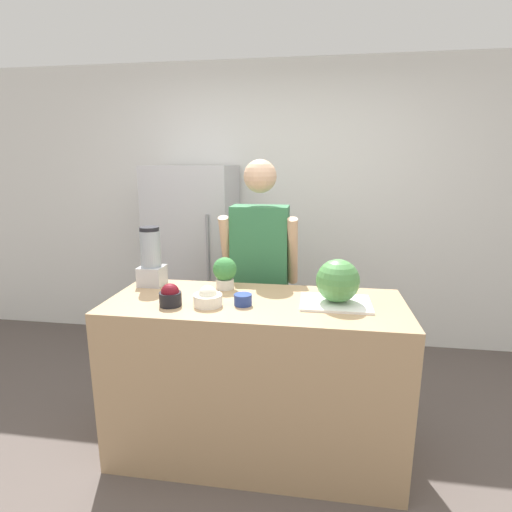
{
  "coord_description": "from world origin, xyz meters",
  "views": [
    {
      "loc": [
        0.32,
        -1.76,
        1.7
      ],
      "look_at": [
        0.0,
        0.36,
        1.2
      ],
      "focal_mm": 28.0,
      "sensor_mm": 36.0,
      "label": 1
    }
  ],
  "objects_px": {
    "bowl_cherries": "(170,296)",
    "bowl_small_blue": "(243,300)",
    "refrigerator": "(195,261)",
    "potted_plant": "(225,272)",
    "bowl_cream": "(208,298)",
    "watermelon": "(338,281)",
    "person": "(260,279)",
    "blender": "(151,259)"
  },
  "relations": [
    {
      "from": "bowl_cream",
      "to": "refrigerator",
      "type": "bearing_deg",
      "value": 109.92
    },
    {
      "from": "refrigerator",
      "to": "potted_plant",
      "type": "xyz_separation_m",
      "value": [
        0.53,
        -1.1,
        0.21
      ]
    },
    {
      "from": "bowl_cream",
      "to": "potted_plant",
      "type": "relative_size",
      "value": 0.79
    },
    {
      "from": "watermelon",
      "to": "bowl_small_blue",
      "type": "relative_size",
      "value": 2.43
    },
    {
      "from": "refrigerator",
      "to": "bowl_cream",
      "type": "xyz_separation_m",
      "value": [
        0.51,
        -1.41,
        0.15
      ]
    },
    {
      "from": "bowl_cream",
      "to": "blender",
      "type": "bearing_deg",
      "value": 144.95
    },
    {
      "from": "person",
      "to": "refrigerator",
      "type": "bearing_deg",
      "value": 135.65
    },
    {
      "from": "watermelon",
      "to": "bowl_small_blue",
      "type": "distance_m",
      "value": 0.52
    },
    {
      "from": "watermelon",
      "to": "bowl_small_blue",
      "type": "xyz_separation_m",
      "value": [
        -0.5,
        -0.09,
        -0.1
      ]
    },
    {
      "from": "person",
      "to": "bowl_small_blue",
      "type": "height_order",
      "value": "person"
    },
    {
      "from": "bowl_cream",
      "to": "bowl_small_blue",
      "type": "height_order",
      "value": "bowl_cream"
    },
    {
      "from": "person",
      "to": "bowl_cream",
      "type": "xyz_separation_m",
      "value": [
        -0.18,
        -0.73,
        0.1
      ]
    },
    {
      "from": "potted_plant",
      "to": "bowl_small_blue",
      "type": "bearing_deg",
      "value": -59.35
    },
    {
      "from": "bowl_cream",
      "to": "potted_plant",
      "type": "distance_m",
      "value": 0.32
    },
    {
      "from": "bowl_cream",
      "to": "potted_plant",
      "type": "height_order",
      "value": "potted_plant"
    },
    {
      "from": "refrigerator",
      "to": "blender",
      "type": "xyz_separation_m",
      "value": [
        0.06,
        -1.09,
        0.28
      ]
    },
    {
      "from": "bowl_cherries",
      "to": "watermelon",
      "type": "bearing_deg",
      "value": 10.33
    },
    {
      "from": "bowl_cream",
      "to": "potted_plant",
      "type": "bearing_deg",
      "value": 85.75
    },
    {
      "from": "bowl_small_blue",
      "to": "potted_plant",
      "type": "height_order",
      "value": "potted_plant"
    },
    {
      "from": "refrigerator",
      "to": "watermelon",
      "type": "height_order",
      "value": "refrigerator"
    },
    {
      "from": "person",
      "to": "watermelon",
      "type": "height_order",
      "value": "person"
    },
    {
      "from": "bowl_cherries",
      "to": "bowl_cream",
      "type": "height_order",
      "value": "bowl_cherries"
    },
    {
      "from": "person",
      "to": "bowl_small_blue",
      "type": "xyz_separation_m",
      "value": [
        0.01,
        -0.7,
        0.08
      ]
    },
    {
      "from": "bowl_cherries",
      "to": "bowl_small_blue",
      "type": "relative_size",
      "value": 1.28
    },
    {
      "from": "bowl_cream",
      "to": "bowl_small_blue",
      "type": "bearing_deg",
      "value": 10.74
    },
    {
      "from": "blender",
      "to": "potted_plant",
      "type": "xyz_separation_m",
      "value": [
        0.47,
        -0.01,
        -0.06
      ]
    },
    {
      "from": "watermelon",
      "to": "bowl_small_blue",
      "type": "bearing_deg",
      "value": -169.37
    },
    {
      "from": "refrigerator",
      "to": "person",
      "type": "distance_m",
      "value": 0.96
    },
    {
      "from": "blender",
      "to": "bowl_small_blue",
      "type": "bearing_deg",
      "value": -23.78
    },
    {
      "from": "watermelon",
      "to": "bowl_cherries",
      "type": "distance_m",
      "value": 0.91
    },
    {
      "from": "refrigerator",
      "to": "bowl_small_blue",
      "type": "distance_m",
      "value": 1.54
    },
    {
      "from": "person",
      "to": "blender",
      "type": "distance_m",
      "value": 0.79
    },
    {
      "from": "bowl_cherries",
      "to": "potted_plant",
      "type": "bearing_deg",
      "value": 56.99
    },
    {
      "from": "person",
      "to": "bowl_cherries",
      "type": "xyz_separation_m",
      "value": [
        -0.38,
        -0.77,
        0.11
      ]
    },
    {
      "from": "person",
      "to": "blender",
      "type": "relative_size",
      "value": 4.68
    },
    {
      "from": "bowl_small_blue",
      "to": "watermelon",
      "type": "bearing_deg",
      "value": 10.63
    },
    {
      "from": "bowl_cherries",
      "to": "refrigerator",
      "type": "bearing_deg",
      "value": 102.18
    },
    {
      "from": "refrigerator",
      "to": "person",
      "type": "relative_size",
      "value": 0.97
    },
    {
      "from": "watermelon",
      "to": "bowl_cherries",
      "type": "bearing_deg",
      "value": -169.67
    },
    {
      "from": "bowl_cherries",
      "to": "bowl_cream",
      "type": "relative_size",
      "value": 0.8
    },
    {
      "from": "person",
      "to": "potted_plant",
      "type": "xyz_separation_m",
      "value": [
        -0.16,
        -0.42,
        0.16
      ]
    },
    {
      "from": "potted_plant",
      "to": "bowl_cherries",
      "type": "bearing_deg",
      "value": -123.01
    }
  ]
}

